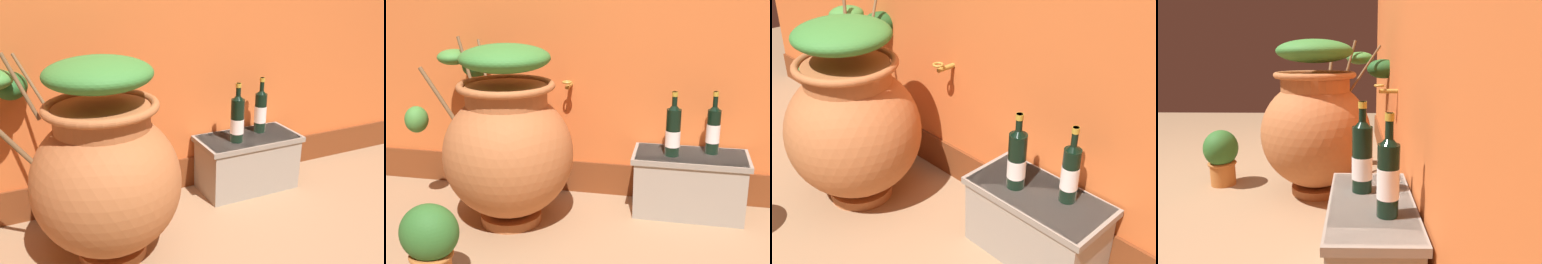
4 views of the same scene
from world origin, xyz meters
The scene contains 4 objects.
terracotta_urn centered at (-0.46, 0.64, 0.45)m, with size 0.94×0.87×0.95m.
stone_ledge centered at (0.47, 0.93, 0.18)m, with size 0.62×0.31×0.34m.
wine_bottle_left centered at (0.58, 0.98, 0.48)m, with size 0.07×0.07×0.34m.
wine_bottle_middle centered at (0.37, 0.90, 0.48)m, with size 0.08×0.08×0.35m.
Camera 1 is at (-0.78, -1.01, 1.25)m, focal length 38.33 mm.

